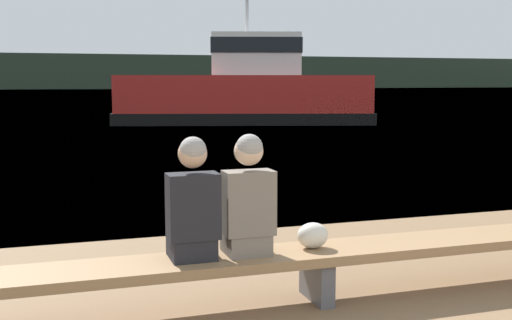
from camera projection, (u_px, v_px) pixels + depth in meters
water_surface at (59, 90)px, 120.92m from camera, size 240.00×240.00×0.00m
far_shoreline at (57, 72)px, 131.60m from camera, size 600.00×12.00×7.02m
bench_main at (317, 258)px, 5.19m from camera, size 6.83×0.55×0.43m
person_left at (193, 204)px, 4.81m from camera, size 0.39×0.36×0.94m
person_right at (248, 199)px, 4.94m from camera, size 0.39×0.37×0.95m
shopping_bag at (313, 235)px, 5.19m from camera, size 0.26×0.20×0.21m
tugboat_red at (246, 94)px, 26.60m from camera, size 10.98×6.04×6.93m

